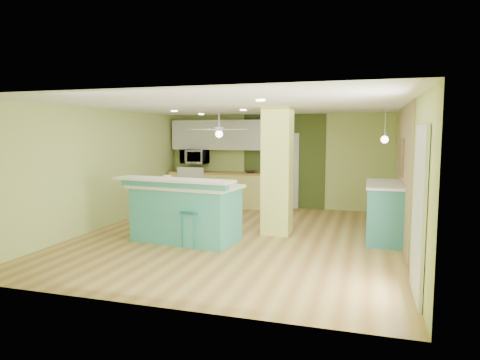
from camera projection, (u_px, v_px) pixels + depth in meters
name	position (u px, v px, depth m)	size (l,w,h in m)	color
floor	(239.00, 237.00, 8.29)	(6.00, 7.00, 0.01)	olive
ceiling	(239.00, 106.00, 8.02)	(6.00, 7.00, 0.01)	white
wall_back	(276.00, 161.00, 11.49)	(6.00, 0.01, 2.50)	#B3C569
wall_front	(148.00, 200.00, 4.82)	(6.00, 0.01, 2.50)	#B3C569
wall_left	(103.00, 169.00, 9.02)	(0.01, 7.00, 2.50)	#B3C569
wall_right	(407.00, 177.00, 7.29)	(0.01, 7.00, 2.50)	#B3C569
wood_panel	(403.00, 174.00, 7.87)	(0.02, 3.40, 2.50)	olive
olive_accent	(284.00, 161.00, 11.42)	(2.20, 0.02, 2.50)	#405020
interior_door	(283.00, 171.00, 11.42)	(0.82, 0.05, 2.00)	silver
french_door	(419.00, 212.00, 5.14)	(0.04, 1.08, 2.10)	silver
column	(277.00, 171.00, 8.45)	(0.55, 0.55, 2.50)	#D3DC66
kitchen_run	(227.00, 189.00, 11.66)	(3.25, 0.63, 0.94)	#D6D170
stove	(195.00, 189.00, 11.92)	(0.76, 0.66, 1.08)	silver
upper_cabinets	(228.00, 135.00, 11.61)	(3.20, 0.34, 0.80)	silver
microwave	(195.00, 157.00, 11.83)	(0.70, 0.48, 0.39)	white
ceiling_fan	(219.00, 130.00, 10.28)	(1.41, 1.41, 0.61)	white
pendant_lamp	(385.00, 139.00, 8.04)	(0.14, 0.14, 0.69)	silver
wall_decor	(402.00, 157.00, 8.03)	(0.03, 0.90, 0.70)	brown
peninsula	(186.00, 211.00, 7.94)	(2.30, 1.44, 1.21)	teal
bar_stool	(195.00, 210.00, 7.50)	(0.42, 0.42, 0.99)	teal
side_counter	(385.00, 211.00, 8.07)	(0.71, 1.66, 1.07)	teal
fruit_bowl	(251.00, 172.00, 11.40)	(0.29, 0.29, 0.07)	#3C2218
canister	(167.00, 180.00, 8.04)	(0.17, 0.17, 0.16)	yellow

